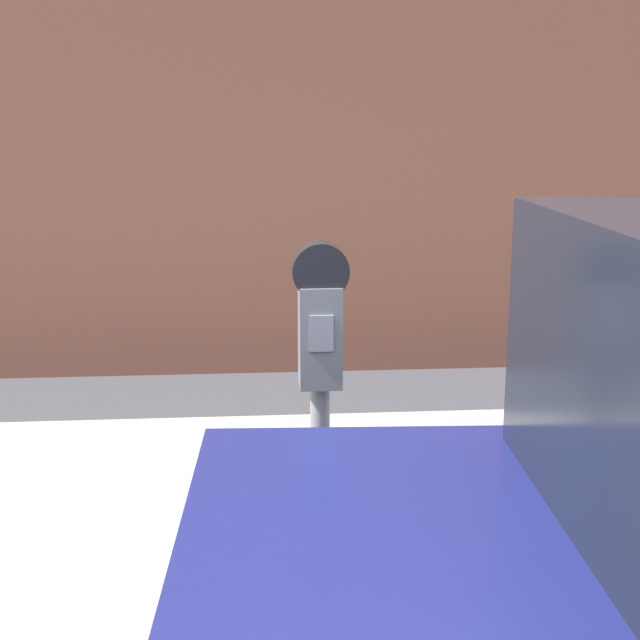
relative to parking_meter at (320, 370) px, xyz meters
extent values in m
cube|color=#BCB7AD|center=(0.48, 1.15, -1.10)|extent=(24.00, 2.80, 0.14)
cube|color=#935642|center=(0.48, 4.20, 1.76)|extent=(24.00, 0.30, 5.87)
cylinder|color=gray|center=(0.00, 0.00, -0.55)|extent=(0.07, 0.07, 0.98)
cube|color=slate|center=(0.00, 0.00, 0.13)|extent=(0.15, 0.15, 0.37)
cube|color=gray|center=(0.00, -0.08, 0.16)|extent=(0.08, 0.01, 0.13)
cylinder|color=black|center=(0.00, 0.00, 0.37)|extent=(0.20, 0.12, 0.20)
camera|label=1|loc=(-0.25, -3.09, 0.88)|focal=50.00mm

